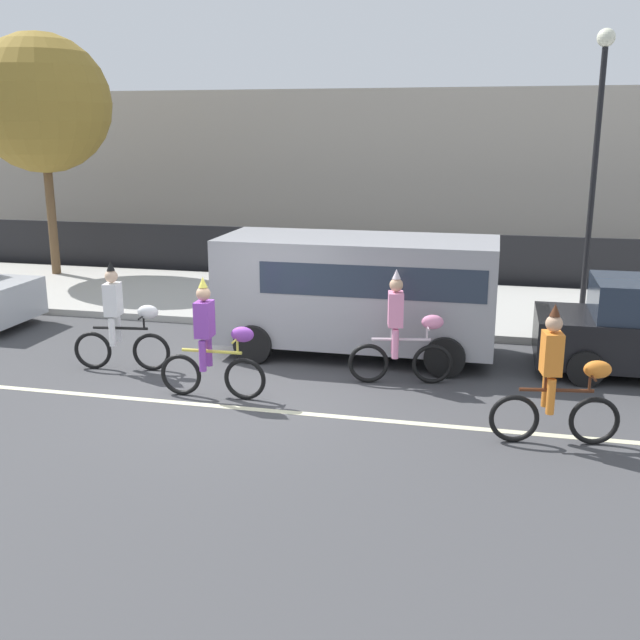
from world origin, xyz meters
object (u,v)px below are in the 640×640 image
parade_cyclist_pink (402,334)px  parade_cyclist_orange (558,384)px  parade_cyclist_purple (212,346)px  street_lamp_post (598,134)px  parade_cyclist_zebra (121,323)px  parked_van_grey (361,287)px

parade_cyclist_pink → parade_cyclist_orange: bearing=-40.4°
parade_cyclist_purple → street_lamp_post: (6.07, 6.14, 3.15)m
street_lamp_post → parade_cyclist_pink: bearing=-124.5°
parade_cyclist_zebra → street_lamp_post: size_ratio=0.33×
parked_van_grey → street_lamp_post: (4.25, 3.31, 2.71)m
parade_cyclist_pink → street_lamp_post: 6.62m
street_lamp_post → parked_van_grey: bearing=-142.1°
parade_cyclist_purple → parade_cyclist_orange: 5.12m
parade_cyclist_pink → parked_van_grey: parked_van_grey is taller
street_lamp_post → parade_cyclist_orange: bearing=-98.3°
parade_cyclist_zebra → parade_cyclist_pink: 4.83m
parade_cyclist_pink → parked_van_grey: bearing=122.5°
parade_cyclist_pink → parade_cyclist_purple: bearing=-154.2°
parade_cyclist_purple → parade_cyclist_orange: size_ratio=1.00×
parked_van_grey → street_lamp_post: size_ratio=0.85×
parade_cyclist_zebra → parade_cyclist_purple: 2.25m
parade_cyclist_zebra → parked_van_grey: parked_van_grey is taller
parade_cyclist_purple → parade_cyclist_orange: (5.08, -0.62, 0.00)m
parade_cyclist_zebra → parade_cyclist_orange: size_ratio=1.00×
parade_cyclist_zebra → street_lamp_post: street_lamp_post is taller
parade_cyclist_zebra → street_lamp_post: 10.14m
parade_cyclist_purple → street_lamp_post: 9.19m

